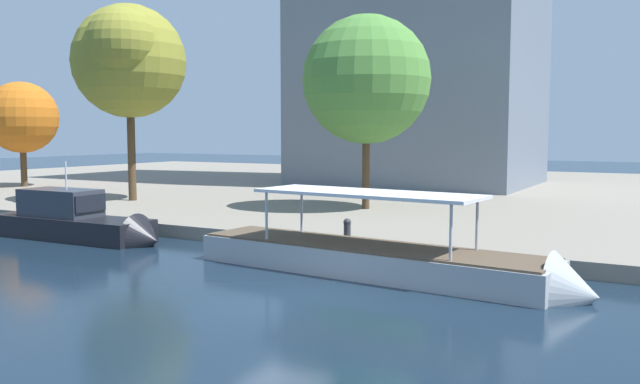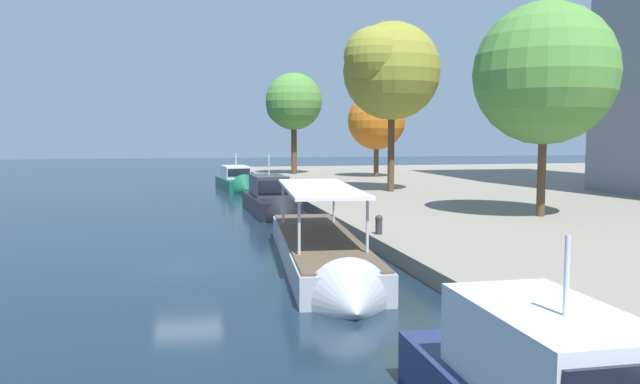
% 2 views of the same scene
% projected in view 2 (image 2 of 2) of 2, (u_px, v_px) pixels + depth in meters
% --- Properties ---
extents(ground_plane, '(220.00, 220.00, 0.00)m').
position_uv_depth(ground_plane, '(187.00, 266.00, 23.60)').
color(ground_plane, '#142333').
extents(motor_yacht_0, '(9.18, 3.41, 4.20)m').
position_uv_depth(motor_yacht_0, '(238.00, 183.00, 55.93)').
color(motor_yacht_0, '#14513D').
rests_on(motor_yacht_0, ground_plane).
extents(motor_yacht_1, '(9.75, 2.65, 4.58)m').
position_uv_depth(motor_yacht_1, '(271.00, 204.00, 39.05)').
color(motor_yacht_1, black).
rests_on(motor_yacht_1, ground_plane).
extents(tour_boat_2, '(14.77, 3.98, 4.01)m').
position_uv_depth(tour_boat_2, '(322.00, 258.00, 23.32)').
color(tour_boat_2, '#9EA3A8').
rests_on(tour_boat_2, ground_plane).
extents(mooring_bollard_0, '(0.33, 0.33, 0.85)m').
position_uv_depth(mooring_bollard_0, '(379.00, 224.00, 27.14)').
color(mooring_bollard_0, '#2D2D33').
rests_on(mooring_bollard_0, dock_promenade).
extents(mooring_bollard_1, '(0.24, 0.24, 0.74)m').
position_uv_depth(mooring_bollard_1, '(273.00, 176.00, 58.65)').
color(mooring_bollard_1, '#2D2D33').
rests_on(mooring_bollard_1, dock_promenade).
extents(mooring_bollard_2, '(0.31, 0.31, 0.88)m').
position_uv_depth(mooring_bollard_2, '(288.00, 181.00, 52.25)').
color(mooring_bollard_2, '#2D2D33').
rests_on(mooring_bollard_2, dock_promenade).
extents(tree_1, '(7.39, 7.39, 11.16)m').
position_uv_depth(tree_1, '(548.00, 72.00, 32.55)').
color(tree_1, '#4C3823').
rests_on(tree_1, dock_promenade).
extents(tree_2, '(7.29, 7.60, 12.68)m').
position_uv_depth(tree_2, '(389.00, 70.00, 46.52)').
color(tree_2, '#4C3823').
rests_on(tree_2, dock_promenade).
extents(tree_3, '(5.86, 5.86, 8.63)m').
position_uv_depth(tree_3, '(375.00, 120.00, 63.70)').
color(tree_3, '#4C3823').
rests_on(tree_3, dock_promenade).
extents(tree_4, '(6.19, 6.19, 11.00)m').
position_uv_depth(tree_4, '(292.00, 101.00, 67.94)').
color(tree_4, '#4C3823').
rests_on(tree_4, dock_promenade).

